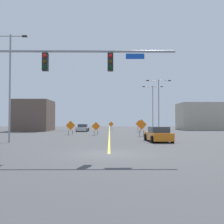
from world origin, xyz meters
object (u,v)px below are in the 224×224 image
at_px(street_lamp_mid_right, 153,104).
at_px(traffic_signal_assembly, 46,71).
at_px(street_lamp_mid_left, 159,101).
at_px(car_silver_passing, 83,128).
at_px(street_lamp_near_right, 10,80).
at_px(construction_sign_right_shoulder, 96,127).
at_px(construction_sign_left_lane, 142,125).
at_px(construction_sign_left_shoulder, 111,125).
at_px(construction_sign_median_near, 139,124).
at_px(construction_sign_right_lane, 71,126).
at_px(car_orange_approaching, 158,135).

bearing_deg(street_lamp_mid_right, traffic_signal_assembly, -108.89).
distance_m(street_lamp_mid_left, car_silver_passing, 14.87).
bearing_deg(street_lamp_near_right, construction_sign_right_shoulder, 60.18).
relative_size(street_lamp_mid_right, construction_sign_left_lane, 4.08).
xyz_separation_m(construction_sign_left_shoulder, construction_sign_median_near, (4.91, -8.84, 0.20)).
bearing_deg(construction_sign_right_lane, construction_sign_left_shoulder, 72.14).
height_order(construction_sign_right_shoulder, car_orange_approaching, construction_sign_right_shoulder).
relative_size(street_lamp_mid_right, street_lamp_near_right, 0.90).
height_order(traffic_signal_assembly, street_lamp_mid_left, street_lamp_mid_left).
height_order(street_lamp_near_right, street_lamp_mid_left, street_lamp_near_right).
height_order(construction_sign_right_lane, car_silver_passing, construction_sign_right_lane).
height_order(construction_sign_right_lane, construction_sign_median_near, construction_sign_median_near).
xyz_separation_m(street_lamp_mid_left, construction_sign_right_lane, (-13.45, -5.37, -3.89)).
bearing_deg(traffic_signal_assembly, construction_sign_right_shoulder, 84.84).
relative_size(traffic_signal_assembly, construction_sign_median_near, 5.46).
height_order(construction_sign_left_shoulder, car_orange_approaching, construction_sign_left_shoulder).
bearing_deg(construction_sign_right_lane, car_silver_passing, 87.17).
bearing_deg(street_lamp_near_right, street_lamp_mid_right, 57.40).
bearing_deg(construction_sign_left_lane, street_lamp_mid_left, 66.94).
bearing_deg(car_silver_passing, street_lamp_near_right, -99.25).
bearing_deg(construction_sign_left_shoulder, construction_sign_median_near, -60.94).
xyz_separation_m(street_lamp_mid_left, construction_sign_median_near, (-2.73, 3.81, -3.76)).
relative_size(construction_sign_right_shoulder, construction_sign_median_near, 0.85).
xyz_separation_m(traffic_signal_assembly, construction_sign_right_lane, (-1.77, 21.69, -3.66)).
xyz_separation_m(street_lamp_near_right, construction_sign_left_shoulder, (9.28, 31.49, -4.45)).
relative_size(construction_sign_right_lane, car_orange_approaching, 0.43).
distance_m(street_lamp_near_right, construction_sign_right_lane, 14.59).
relative_size(street_lamp_mid_right, construction_sign_right_lane, 4.44).
distance_m(traffic_signal_assembly, car_silver_passing, 33.25).
bearing_deg(construction_sign_right_shoulder, traffic_signal_assembly, -95.16).
xyz_separation_m(street_lamp_near_right, construction_sign_right_lane, (3.47, 13.47, -4.38)).
bearing_deg(traffic_signal_assembly, street_lamp_mid_right, 71.11).
relative_size(street_lamp_near_right, car_orange_approaching, 2.13).
distance_m(construction_sign_left_shoulder, car_silver_passing, 8.57).
bearing_deg(construction_sign_right_lane, construction_sign_median_near, 40.56).
height_order(construction_sign_median_near, car_orange_approaching, construction_sign_median_near).
distance_m(construction_sign_right_lane, car_silver_passing, 11.30).
distance_m(street_lamp_near_right, construction_sign_median_near, 27.06).
distance_m(street_lamp_mid_left, construction_sign_right_shoulder, 12.41).
relative_size(construction_sign_median_near, car_silver_passing, 0.54).
distance_m(construction_sign_right_lane, car_orange_approaching, 16.03).
xyz_separation_m(construction_sign_left_shoulder, car_silver_passing, (-5.25, -6.75, -0.52)).
height_order(construction_sign_left_shoulder, construction_sign_right_lane, construction_sign_right_lane).
xyz_separation_m(traffic_signal_assembly, street_lamp_near_right, (-5.24, 8.22, 0.73)).
bearing_deg(street_lamp_near_right, construction_sign_right_lane, 75.55).
relative_size(traffic_signal_assembly, construction_sign_right_lane, 5.91).
height_order(street_lamp_mid_left, construction_sign_median_near, street_lamp_mid_left).
bearing_deg(street_lamp_mid_left, construction_sign_right_lane, -158.23).
xyz_separation_m(street_lamp_mid_left, construction_sign_right_shoulder, (-9.82, -6.46, -3.99)).
distance_m(street_lamp_mid_right, construction_sign_left_shoulder, 10.01).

